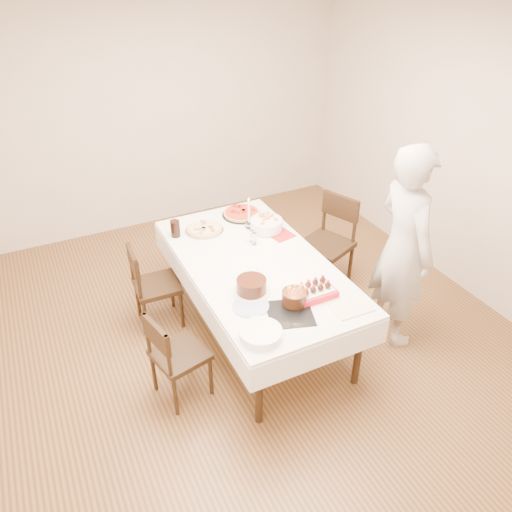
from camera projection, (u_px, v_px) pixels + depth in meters
name	position (u px, v px, depth m)	size (l,w,h in m)	color
floor	(255.00, 332.00, 4.63)	(5.00, 5.00, 0.00)	#4E311B
wall_back	(160.00, 114.00, 5.77)	(4.50, 0.04, 2.70)	beige
wall_right	(468.00, 154.00, 4.73)	(0.04, 5.00, 2.70)	beige
ceiling	(255.00, 10.00, 3.16)	(5.00, 5.00, 0.00)	white
dining_table	(256.00, 297.00, 4.46)	(1.14, 2.14, 0.75)	white
chair_right_savory	(326.00, 245.00, 5.00)	(0.49, 0.49, 0.97)	black
chair_left_savory	(157.00, 286.00, 4.54)	(0.43, 0.43, 0.83)	black
chair_left_dessert	(180.00, 355.00, 3.81)	(0.41, 0.41, 0.81)	black
person	(403.00, 248.00, 4.15)	(0.66, 0.44, 1.82)	#BDB7B2
pizza_white	(204.00, 229.00, 4.69)	(0.36, 0.36, 0.04)	beige
pizza_pepperoni	(242.00, 213.00, 4.96)	(0.39, 0.39, 0.04)	red
red_placemat	(281.00, 235.00, 4.64)	(0.21, 0.21, 0.01)	#B21E1E
pasta_bowl	(266.00, 224.00, 4.70)	(0.31, 0.31, 0.10)	white
taper_candle	(249.00, 213.00, 4.67)	(0.07, 0.07, 0.32)	white
shaker_pair	(254.00, 239.00, 4.48)	(0.10, 0.10, 0.12)	white
cola_glass	(175.00, 229.00, 4.58)	(0.09, 0.09, 0.16)	black
layer_cake	(251.00, 286.00, 3.87)	(0.30, 0.30, 0.12)	#38180E
cake_board	(290.00, 314.00, 3.68)	(0.33, 0.33, 0.01)	black
birthday_cake	(294.00, 294.00, 3.72)	(0.19, 0.19, 0.17)	#3C1E10
strawberry_box	(314.00, 291.00, 3.84)	(0.33, 0.22, 0.08)	red
box_lid	(352.00, 308.00, 3.74)	(0.30, 0.20, 0.02)	beige
plate_stack	(261.00, 333.00, 3.45)	(0.30, 0.30, 0.06)	white
china_plate	(251.00, 306.00, 3.75)	(0.28, 0.28, 0.01)	white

